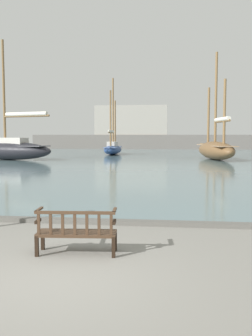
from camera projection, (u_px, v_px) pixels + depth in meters
ground_plane at (55, 276)px, 6.39m from camera, size 160.00×160.00×0.00m
harbor_water at (156, 153)px, 49.92m from camera, size 100.00×80.00×0.08m
quay_edge_kerb at (98, 222)px, 10.19m from camera, size 40.00×0.30×0.12m
park_bench at (76, 231)px, 7.55m from camera, size 1.63×0.64×0.92m
sailboat_centre_channel at (113, 148)px, 46.01m from camera, size 2.08×7.16×9.31m
sailboat_outer_port at (216, 149)px, 36.55m from camera, size 3.91×10.45×10.35m
sailboat_mid_starboard at (8, 148)px, 35.96m from camera, size 10.11×4.97×11.34m
far_breakwater at (150, 135)px, 65.28m from camera, size 45.00×2.40×7.66m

